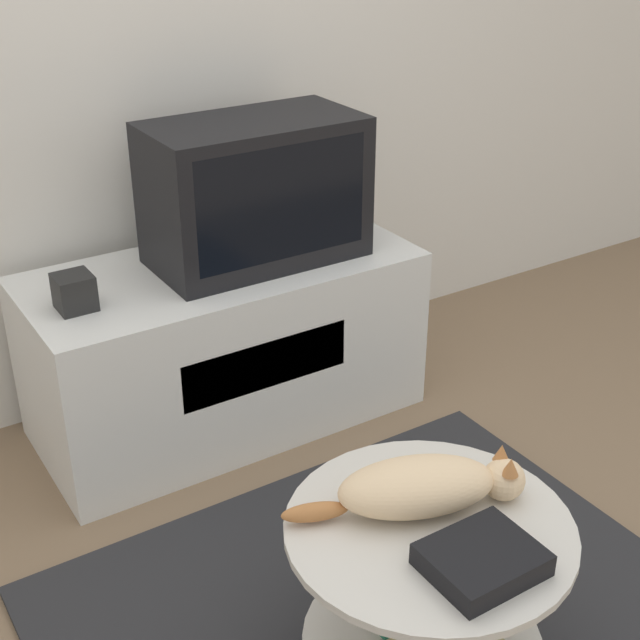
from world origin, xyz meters
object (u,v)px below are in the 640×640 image
object	(u,v)px
cat	(424,486)
dvd_box	(482,560)
tv	(255,191)
speaker	(74,292)

from	to	relation	value
cat	dvd_box	bearing A→B (deg)	-74.86
tv	speaker	distance (m)	0.64
dvd_box	tv	bearing A→B (deg)	78.66
tv	dvd_box	world-z (taller)	tv
speaker	dvd_box	size ratio (longest dim) A/B	0.49
tv	cat	bearing A→B (deg)	-102.29
tv	dvd_box	size ratio (longest dim) A/B	3.08
tv	dvd_box	xyz separation A→B (m)	(-0.28, -1.39, -0.29)
tv	dvd_box	bearing A→B (deg)	-101.34
cat	speaker	bearing A→B (deg)	128.29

